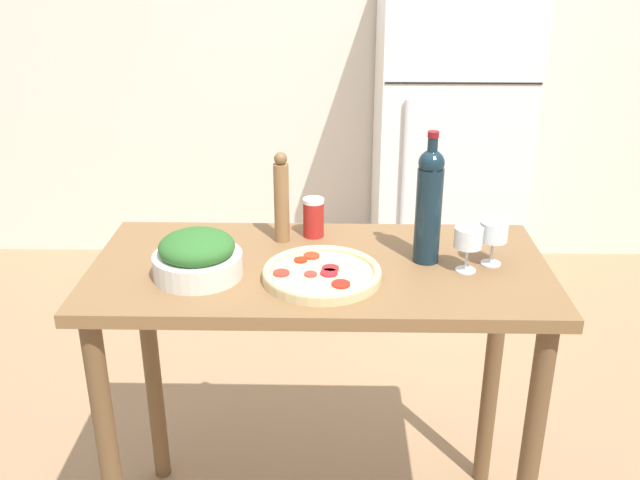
{
  "coord_description": "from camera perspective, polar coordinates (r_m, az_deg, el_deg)",
  "views": [
    {
      "loc": [
        0.04,
        -1.79,
        1.8
      ],
      "look_at": [
        0.0,
        0.03,
        1.02
      ],
      "focal_mm": 40.0,
      "sensor_mm": 36.0,
      "label": 1
    }
  ],
  "objects": [
    {
      "name": "pepper_mill",
      "position": [
        2.08,
        -3.1,
        3.33
      ],
      "size": [
        0.04,
        0.04,
        0.27
      ],
      "color": "olive",
      "rests_on": "prep_counter"
    },
    {
      "name": "wine_bottle",
      "position": [
        1.96,
        8.71,
        2.91
      ],
      "size": [
        0.07,
        0.07,
        0.37
      ],
      "color": "#142833",
      "rests_on": "prep_counter"
    },
    {
      "name": "wall_back",
      "position": [
        4.07,
        0.65,
        16.24
      ],
      "size": [
        6.4,
        0.08,
        2.6
      ],
      "color": "silver",
      "rests_on": "ground_plane"
    },
    {
      "name": "wine_glass_far",
      "position": [
        2.0,
        13.73,
        0.51
      ],
      "size": [
        0.08,
        0.08,
        0.13
      ],
      "color": "silver",
      "rests_on": "prep_counter"
    },
    {
      "name": "salt_canister",
      "position": [
        2.14,
        -0.53,
        1.82
      ],
      "size": [
        0.06,
        0.06,
        0.12
      ],
      "color": "#B2231E",
      "rests_on": "prep_counter"
    },
    {
      "name": "homemade_pizza",
      "position": [
        1.89,
        0.15,
        -2.68
      ],
      "size": [
        0.32,
        0.32,
        0.03
      ],
      "color": "#DBC189",
      "rests_on": "prep_counter"
    },
    {
      "name": "wine_glass_near",
      "position": [
        1.94,
        11.77,
        0.03
      ],
      "size": [
        0.08,
        0.08,
        0.13
      ],
      "color": "silver",
      "rests_on": "prep_counter"
    },
    {
      "name": "prep_counter",
      "position": [
        2.05,
        -0.02,
        -5.93
      ],
      "size": [
        1.27,
        0.61,
        0.96
      ],
      "color": "brown",
      "rests_on": "ground_plane"
    },
    {
      "name": "salad_bowl",
      "position": [
        1.91,
        -9.78,
        -1.28
      ],
      "size": [
        0.24,
        0.24,
        0.13
      ],
      "color": "silver",
      "rests_on": "prep_counter"
    },
    {
      "name": "refrigerator",
      "position": [
        3.81,
        10.11,
        7.94
      ],
      "size": [
        0.73,
        0.73,
        1.63
      ],
      "color": "white",
      "rests_on": "ground_plane"
    }
  ]
}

